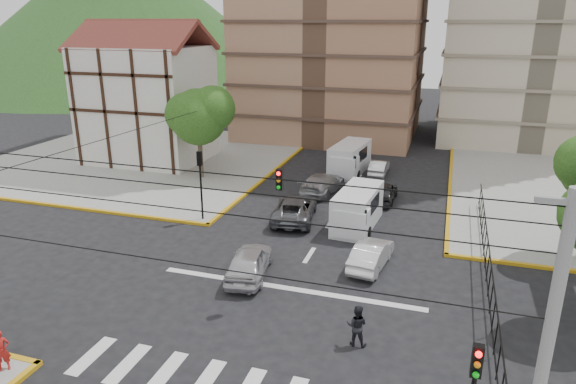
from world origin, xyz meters
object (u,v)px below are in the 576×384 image
at_px(traffic_light_nw, 200,174).
at_px(pedestrian_crosswalk, 357,325).
at_px(van_left_lane, 349,160).
at_px(van_right_lane, 357,210).
at_px(car_silver_front_left, 249,262).
at_px(car_white_front_right, 371,254).
at_px(pedestrian_sw_corner, 1,351).

bearing_deg(traffic_light_nw, pedestrian_crosswalk, -40.60).
bearing_deg(pedestrian_crosswalk, van_left_lane, -77.99).
relative_size(van_right_lane, car_silver_front_left, 1.19).
height_order(car_white_front_right, pedestrian_crosswalk, pedestrian_crosswalk).
bearing_deg(car_silver_front_left, van_left_lane, -103.30).
height_order(van_left_lane, car_white_front_right, van_left_lane).
xyz_separation_m(van_left_lane, pedestrian_sw_corner, (-6.92, -28.76, -0.26)).
bearing_deg(pedestrian_crosswalk, pedestrian_sw_corner, 25.25).
height_order(car_white_front_right, pedestrian_sw_corner, pedestrian_sw_corner).
distance_m(pedestrian_sw_corner, pedestrian_crosswalk, 13.06).
relative_size(pedestrian_sw_corner, pedestrian_crosswalk, 0.93).
distance_m(van_right_lane, van_left_lane, 11.69).
bearing_deg(van_left_lane, car_silver_front_left, -87.02).
relative_size(traffic_light_nw, car_white_front_right, 1.06).
bearing_deg(pedestrian_sw_corner, van_right_lane, 22.49).
bearing_deg(van_left_lane, van_right_lane, -69.91).
bearing_deg(car_white_front_right, car_silver_front_left, 34.29).
distance_m(van_left_lane, pedestrian_sw_corner, 29.59).
relative_size(van_right_lane, pedestrian_crosswalk, 3.14).
relative_size(traffic_light_nw, pedestrian_crosswalk, 2.57).
relative_size(van_left_lane, car_white_front_right, 1.38).
distance_m(traffic_light_nw, car_white_front_right, 11.86).
xyz_separation_m(car_silver_front_left, pedestrian_sw_corner, (-5.70, -9.60, 0.17)).
bearing_deg(traffic_light_nw, van_right_lane, 10.87).
bearing_deg(pedestrian_sw_corner, van_left_lane, 37.95).
bearing_deg(van_right_lane, pedestrian_crosswalk, -74.87).
bearing_deg(pedestrian_crosswalk, car_silver_front_left, -33.36).
xyz_separation_m(car_silver_front_left, pedestrian_crosswalk, (6.13, -4.05, 0.09)).
relative_size(car_silver_front_left, car_white_front_right, 1.09).
relative_size(van_right_lane, car_white_front_right, 1.30).
relative_size(van_left_lane, pedestrian_sw_corner, 3.60).
bearing_deg(pedestrian_crosswalk, traffic_light_nw, -40.51).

